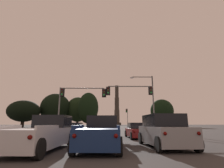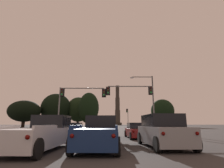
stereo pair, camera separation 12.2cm
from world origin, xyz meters
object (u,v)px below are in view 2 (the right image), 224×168
Objects in this scene: sedan_right_lane_front at (137,131)px; traffic_light_overhead_left at (75,98)px; suv_right_lane_second at (162,131)px; sedan_left_lane_front at (72,131)px; pickup_truck_left_lane_second at (41,134)px; street_lamp at (149,97)px; traffic_light_overhead_right at (137,96)px; traffic_light_far_right at (128,115)px; pickup_truck_center_lane_second at (100,133)px; suv_center_lane_front at (102,129)px; smokestack at (118,109)px.

traffic_light_overhead_left is at bearing 135.99° from sedan_right_lane_front.
suv_right_lane_second is 1.04× the size of sedan_left_lane_front.
pickup_truck_left_lane_second is 0.63× the size of street_lamp.
traffic_light_overhead_right reaches higher than suv_right_lane_second.
sedan_right_lane_front is 0.73× the size of traffic_light_far_right.
sedan_left_lane_front is 6.14m from sedan_right_lane_front.
sedan_right_lane_front is at bearing 67.49° from pickup_truck_center_lane_second.
traffic_light_far_right is (6.86, 44.96, 3.36)m from suv_center_lane_front.
suv_center_lane_front is at bearing -169.15° from sedan_right_lane_front.
street_lamp is at bearing 52.42° from traffic_light_overhead_right.
sedan_right_lane_front is (6.11, 0.56, 0.00)m from sedan_left_lane_front.
suv_center_lane_front is at bearing 69.79° from pickup_truck_left_lane_second.
street_lamp is 0.23× the size of smokestack.
traffic_light_overhead_right reaches higher than pickup_truck_center_lane_second.
pickup_truck_left_lane_second is at bearing -166.36° from pickup_truck_center_lane_second.
traffic_light_overhead_left is (-7.42, 6.72, 4.18)m from sedan_right_lane_front.
traffic_light_overhead_right is at bearing 74.08° from pickup_truck_center_lane_second.
pickup_truck_center_lane_second is at bearing -111.85° from street_lamp.
suv_center_lane_front is at bearing -6.26° from sedan_left_lane_front.
pickup_truck_left_lane_second reaches higher than sedan_left_lane_front.
street_lamp reaches higher than sedan_right_lane_front.
suv_right_lane_second is 0.76× the size of traffic_light_far_right.
pickup_truck_left_lane_second is at bearing -119.16° from street_lamp.
smokestack is (5.05, 157.07, 14.75)m from sedan_right_lane_front.
sedan_right_lane_front is at bearing -110.07° from street_lamp.
sedan_left_lane_front is at bearing 91.75° from pickup_truck_left_lane_second.
smokestack is (11.16, 157.63, 14.75)m from sedan_left_lane_front.
suv_center_lane_front is 0.76× the size of traffic_light_far_right.
suv_right_lane_second is 0.13× the size of smokestack.
sedan_right_lane_front is at bearing -42.15° from traffic_light_overhead_left.
suv_center_lane_front reaches higher than pickup_truck_center_lane_second.
suv_right_lane_second is 51.14m from traffic_light_far_right.
suv_center_lane_front is 7.05m from suv_right_lane_second.
traffic_light_far_right is at bearing 90.11° from street_lamp.
traffic_light_overhead_right is (0.79, 13.57, 4.19)m from suv_right_lane_second.
traffic_light_overhead_right is at bearing 84.31° from suv_right_lane_second.
traffic_light_overhead_left reaches higher than pickup_truck_center_lane_second.
traffic_light_far_right is 0.96× the size of traffic_light_overhead_right.
smokestack is (12.47, 150.35, 10.57)m from traffic_light_overhead_left.
street_lamp is (2.38, 3.10, 0.38)m from traffic_light_overhead_right.
sedan_left_lane_front is at bearing -102.20° from traffic_light_far_right.
smokestack reaches higher than sedan_right_lane_front.
street_lamp is (3.63, 9.95, 4.81)m from sedan_right_lane_front.
pickup_truck_center_lane_second is 1.00× the size of pickup_truck_left_lane_second.
sedan_left_lane_front is 0.12× the size of smokestack.
suv_center_lane_front is at bearing -93.02° from smokestack.
pickup_truck_left_lane_second is at bearing -85.22° from traffic_light_overhead_left.
traffic_light_overhead_left is (-4.23, 13.79, 4.04)m from pickup_truck_center_lane_second.
pickup_truck_center_lane_second is 7.76m from sedan_right_lane_front.
smokestack is (8.24, 164.14, 14.61)m from pickup_truck_center_lane_second.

